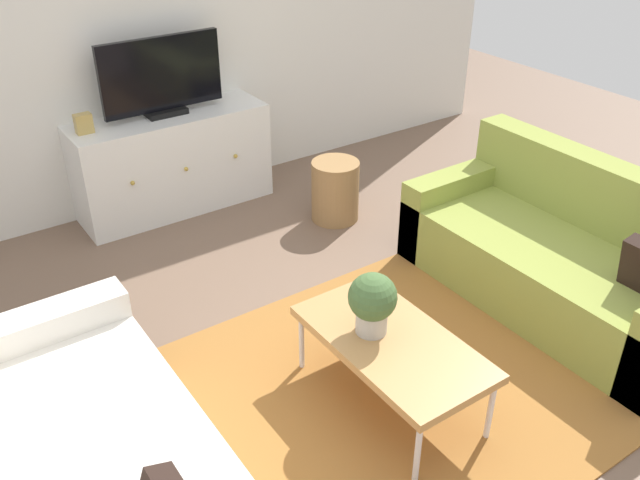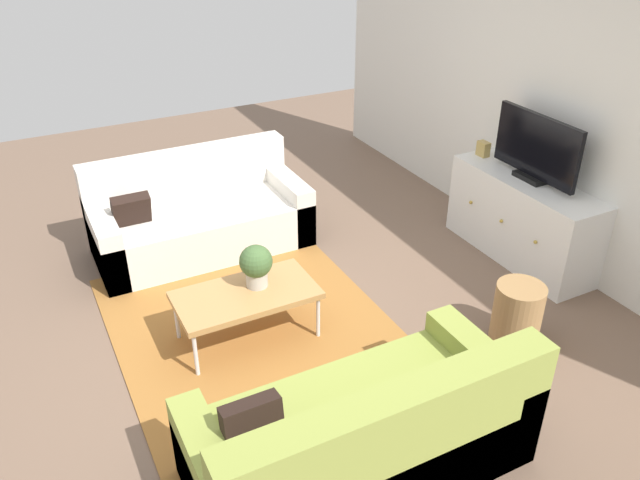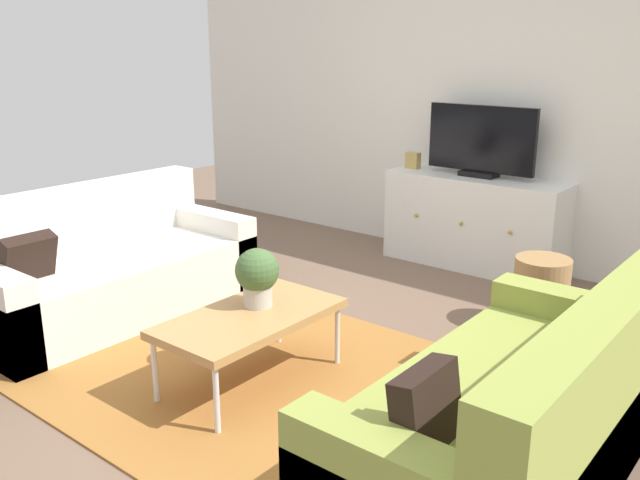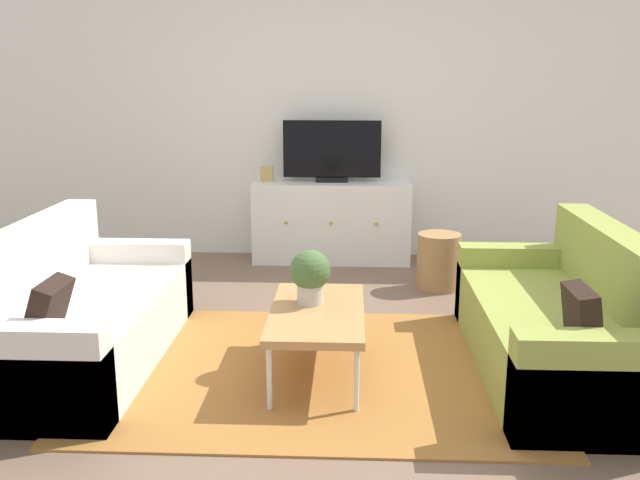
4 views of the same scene
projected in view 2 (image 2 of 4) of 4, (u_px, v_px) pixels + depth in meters
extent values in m
plane|color=brown|center=(276.00, 328.00, 4.61)|extent=(10.00, 10.00, 0.00)
cube|color=silver|center=(568.00, 99.00, 4.96)|extent=(6.40, 0.12, 2.70)
cube|color=#9E662D|center=(256.00, 333.00, 4.55)|extent=(2.50, 1.90, 0.01)
cube|color=silver|center=(202.00, 228.00, 5.52)|extent=(0.85, 1.81, 0.40)
cube|color=silver|center=(188.00, 193.00, 5.66)|extent=(0.20, 1.81, 0.81)
cube|color=silver|center=(286.00, 202.00, 5.81)|extent=(0.85, 0.18, 0.54)
cube|color=silver|center=(105.00, 243.00, 5.16)|extent=(0.85, 0.18, 0.54)
cube|color=black|center=(131.00, 211.00, 5.09)|extent=(0.19, 0.30, 0.32)
cube|color=olive|center=(358.00, 440.00, 3.43)|extent=(0.85, 1.81, 0.40)
cube|color=olive|center=(393.00, 456.00, 3.08)|extent=(0.20, 1.81, 0.81)
cube|color=olive|center=(478.00, 383.00, 3.72)|extent=(0.85, 0.18, 0.54)
cube|color=black|center=(253.00, 428.00, 3.08)|extent=(0.14, 0.30, 0.31)
cube|color=#B7844C|center=(246.00, 295.00, 4.34)|extent=(0.52, 0.97, 0.04)
cylinder|color=silver|center=(177.00, 319.00, 4.43)|extent=(0.03, 0.03, 0.35)
cylinder|color=silver|center=(196.00, 355.00, 4.09)|extent=(0.03, 0.03, 0.35)
cylinder|color=silver|center=(292.00, 286.00, 4.78)|extent=(0.03, 0.03, 0.35)
cylinder|color=silver|center=(318.00, 317.00, 4.44)|extent=(0.03, 0.03, 0.35)
cylinder|color=#B7B2A8|center=(257.00, 279.00, 4.38)|extent=(0.15, 0.15, 0.11)
sphere|color=#426033|center=(256.00, 261.00, 4.31)|extent=(0.23, 0.23, 0.23)
cube|color=white|center=(522.00, 219.00, 5.32)|extent=(1.40, 0.44, 0.72)
sphere|color=#B79338|center=(471.00, 202.00, 5.52)|extent=(0.03, 0.03, 0.03)
sphere|color=#B79338|center=(501.00, 221.00, 5.21)|extent=(0.03, 0.03, 0.03)
sphere|color=#B79338|center=(535.00, 242.00, 4.91)|extent=(0.03, 0.03, 0.03)
cube|color=black|center=(531.00, 177.00, 5.14)|extent=(0.28, 0.16, 0.04)
cube|color=black|center=(537.00, 146.00, 5.01)|extent=(0.86, 0.04, 0.50)
cube|color=tan|center=(483.00, 149.00, 5.56)|extent=(0.11, 0.07, 0.13)
cylinder|color=#9E7547|center=(517.00, 313.00, 4.40)|extent=(0.34, 0.34, 0.44)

